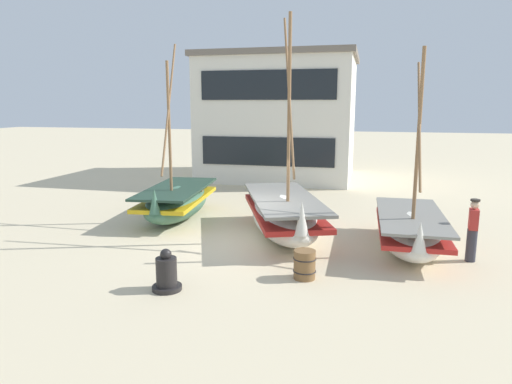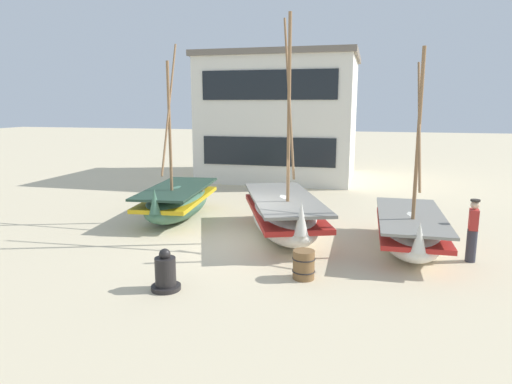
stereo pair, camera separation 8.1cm
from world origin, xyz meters
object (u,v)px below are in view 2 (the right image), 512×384
Objects in this scene: fisherman_by_hull at (473,231)px; fishing_boat_centre_large at (284,214)px; wooden_barrel at (304,265)px; capstan_winch at (166,274)px; fishing_boat_far_right at (410,230)px; harbor_building_main at (281,117)px; fishing_boat_near_left at (177,201)px.

fishing_boat_centre_large is at bearing 167.63° from fisherman_by_hull.
fishing_boat_centre_large is at bearing 108.37° from wooden_barrel.
fisherman_by_hull reaches higher than capstan_winch.
wooden_barrel is at bearing -150.91° from fisherman_by_hull.
fishing_boat_far_right is 3.30× the size of fisherman_by_hull.
harbor_building_main is at bearing 103.14° from wooden_barrel.
fishing_boat_far_right is 0.66× the size of harbor_building_main.
fishing_boat_centre_large is 3.94× the size of fisherman_by_hull.
wooden_barrel is 0.08× the size of harbor_building_main.
fishing_boat_near_left reaches higher than fisherman_by_hull.
harbor_building_main is at bearing 80.50° from fishing_boat_near_left.
fishing_boat_near_left is 11.08m from harbor_building_main.
fishing_boat_near_left is 0.74× the size of harbor_building_main.
fishing_boat_near_left is 6.68m from capstan_winch.
fishing_boat_far_right is 7.04m from capstan_winch.
fisherman_by_hull is 1.75× the size of capstan_winch.
wooden_barrel is (-2.62, -2.94, -0.24)m from fishing_boat_far_right.
fishing_boat_near_left is 1.11× the size of fishing_boat_far_right.
capstan_winch is at bearing -109.95° from fishing_boat_centre_large.
wooden_barrel is at bearing -71.63° from fishing_boat_centre_large.
fishing_boat_far_right reaches higher than capstan_winch.
fishing_boat_centre_large is at bearing 172.25° from fishing_boat_far_right.
fishing_boat_far_right is 1.65m from fisherman_by_hull.
fishing_boat_centre_large reaches higher than capstan_winch.
fisherman_by_hull is 15.40m from harbor_building_main.
fishing_boat_centre_large is at bearing -78.43° from harbor_building_main.
fishing_boat_centre_large reaches higher than fishing_boat_near_left.
capstan_winch is 1.37× the size of wooden_barrel.
fishing_boat_near_left is 8.19m from fishing_boat_far_right.
harbor_building_main is (-2.44, 11.92, 2.71)m from fishing_boat_centre_large.
capstan_winch reaches higher than wooden_barrel.
fishing_boat_near_left reaches higher than wooden_barrel.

